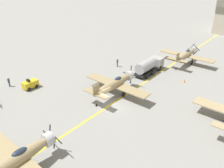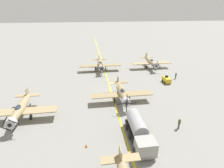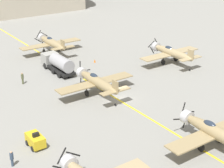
{
  "view_description": "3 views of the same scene",
  "coord_description": "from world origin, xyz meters",
  "px_view_note": "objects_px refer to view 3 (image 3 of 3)",
  "views": [
    {
      "loc": [
        18.29,
        -21.72,
        18.35
      ],
      "look_at": [
        0.29,
        0.2,
        3.73
      ],
      "focal_mm": 35.0,
      "sensor_mm": 36.0,
      "label": 1
    },
    {
      "loc": [
        4.79,
        33.45,
        17.46
      ],
      "look_at": [
        -0.3,
        -2.23,
        1.51
      ],
      "focal_mm": 28.0,
      "sensor_mm": 36.0,
      "label": 2
    },
    {
      "loc": [
        -27.77,
        -38.17,
        22.35
      ],
      "look_at": [
        -0.13,
        1.28,
        1.95
      ],
      "focal_mm": 60.0,
      "sensor_mm": 36.0,
      "label": 3
    }
  ],
  "objects_px": {
    "airplane_mid_center": "(97,82)",
    "ground_crew_walking": "(12,158)",
    "airplane_near_center": "(214,132)",
    "tow_tractor": "(35,140)",
    "airplane_far_center": "(52,43)",
    "airplane_mid_right": "(171,52)",
    "traffic_cone": "(95,61)",
    "fuel_tanker": "(58,63)",
    "ground_crew_inspecting": "(22,78)"
  },
  "relations": [
    {
      "from": "ground_crew_inspecting",
      "to": "airplane_near_center",
      "type": "bearing_deg",
      "value": -71.12
    },
    {
      "from": "airplane_mid_right",
      "to": "fuel_tanker",
      "type": "relative_size",
      "value": 1.5
    },
    {
      "from": "airplane_mid_center",
      "to": "tow_tractor",
      "type": "relative_size",
      "value": 4.62
    },
    {
      "from": "tow_tractor",
      "to": "ground_crew_walking",
      "type": "distance_m",
      "value": 4.03
    },
    {
      "from": "airplane_near_center",
      "to": "airplane_mid_center",
      "type": "bearing_deg",
      "value": 85.43
    },
    {
      "from": "airplane_far_center",
      "to": "airplane_near_center",
      "type": "bearing_deg",
      "value": -100.0
    },
    {
      "from": "ground_crew_walking",
      "to": "traffic_cone",
      "type": "xyz_separation_m",
      "value": [
        23.58,
        21.5,
        -0.68
      ]
    },
    {
      "from": "airplane_mid_center",
      "to": "ground_crew_walking",
      "type": "height_order",
      "value": "airplane_mid_center"
    },
    {
      "from": "airplane_mid_right",
      "to": "airplane_near_center",
      "type": "xyz_separation_m",
      "value": [
        -15.15,
        -22.71,
        0.0
      ]
    },
    {
      "from": "airplane_mid_right",
      "to": "ground_crew_inspecting",
      "type": "bearing_deg",
      "value": 179.71
    },
    {
      "from": "airplane_near_center",
      "to": "traffic_cone",
      "type": "distance_m",
      "value": 31.22
    },
    {
      "from": "tow_tractor",
      "to": "ground_crew_walking",
      "type": "relative_size",
      "value": 1.49
    },
    {
      "from": "ground_crew_walking",
      "to": "ground_crew_inspecting",
      "type": "distance_m",
      "value": 21.59
    },
    {
      "from": "airplane_mid_center",
      "to": "airplane_mid_right",
      "type": "relative_size",
      "value": 1.0
    },
    {
      "from": "airplane_mid_right",
      "to": "ground_crew_inspecting",
      "type": "distance_m",
      "value": 25.79
    },
    {
      "from": "airplane_mid_right",
      "to": "fuel_tanker",
      "type": "xyz_separation_m",
      "value": [
        -18.09,
        7.77,
        -0.5
      ]
    },
    {
      "from": "airplane_mid_center",
      "to": "fuel_tanker",
      "type": "bearing_deg",
      "value": 109.06
    },
    {
      "from": "airplane_far_center",
      "to": "ground_crew_inspecting",
      "type": "relative_size",
      "value": 6.48
    },
    {
      "from": "airplane_far_center",
      "to": "traffic_cone",
      "type": "distance_m",
      "value": 10.03
    },
    {
      "from": "airplane_mid_right",
      "to": "tow_tractor",
      "type": "height_order",
      "value": "airplane_mid_right"
    },
    {
      "from": "tow_tractor",
      "to": "traffic_cone",
      "type": "xyz_separation_m",
      "value": [
        20.11,
        19.44,
        -0.52
      ]
    },
    {
      "from": "ground_crew_walking",
      "to": "traffic_cone",
      "type": "height_order",
      "value": "ground_crew_walking"
    },
    {
      "from": "airplane_mid_right",
      "to": "traffic_cone",
      "type": "height_order",
      "value": "airplane_mid_right"
    },
    {
      "from": "airplane_mid_center",
      "to": "ground_crew_inspecting",
      "type": "height_order",
      "value": "airplane_mid_center"
    },
    {
      "from": "traffic_cone",
      "to": "tow_tractor",
      "type": "bearing_deg",
      "value": -135.97
    },
    {
      "from": "fuel_tanker",
      "to": "ground_crew_inspecting",
      "type": "relative_size",
      "value": 4.32
    },
    {
      "from": "ground_crew_walking",
      "to": "ground_crew_inspecting",
      "type": "bearing_deg",
      "value": 64.66
    },
    {
      "from": "airplane_mid_right",
      "to": "tow_tractor",
      "type": "distance_m",
      "value": 32.83
    },
    {
      "from": "fuel_tanker",
      "to": "ground_crew_inspecting",
      "type": "height_order",
      "value": "fuel_tanker"
    },
    {
      "from": "airplane_near_center",
      "to": "tow_tractor",
      "type": "distance_m",
      "value": 19.4
    },
    {
      "from": "airplane_far_center",
      "to": "traffic_cone",
      "type": "xyz_separation_m",
      "value": [
        3.8,
        -9.12,
        -1.74
      ]
    },
    {
      "from": "airplane_mid_center",
      "to": "airplane_mid_right",
      "type": "height_order",
      "value": "airplane_mid_center"
    },
    {
      "from": "tow_tractor",
      "to": "traffic_cone",
      "type": "relative_size",
      "value": 4.73
    },
    {
      "from": "airplane_mid_center",
      "to": "fuel_tanker",
      "type": "height_order",
      "value": "airplane_mid_center"
    },
    {
      "from": "ground_crew_walking",
      "to": "airplane_mid_right",
      "type": "bearing_deg",
      "value": 21.31
    },
    {
      "from": "ground_crew_walking",
      "to": "airplane_mid_center",
      "type": "bearing_deg",
      "value": 30.62
    },
    {
      "from": "airplane_mid_center",
      "to": "airplane_far_center",
      "type": "xyz_separation_m",
      "value": [
        3.35,
        20.9,
        -0.0
      ]
    },
    {
      "from": "tow_tractor",
      "to": "ground_crew_inspecting",
      "type": "height_order",
      "value": "ground_crew_inspecting"
    },
    {
      "from": "fuel_tanker",
      "to": "ground_crew_walking",
      "type": "distance_m",
      "value": 26.62
    },
    {
      "from": "airplane_mid_center",
      "to": "ground_crew_inspecting",
      "type": "bearing_deg",
      "value": 144.05
    },
    {
      "from": "tow_tractor",
      "to": "airplane_far_center",
      "type": "bearing_deg",
      "value": 60.27
    },
    {
      "from": "fuel_tanker",
      "to": "traffic_cone",
      "type": "xyz_separation_m",
      "value": [
        7.4,
        0.37,
        -1.24
      ]
    },
    {
      "from": "airplane_near_center",
      "to": "tow_tractor",
      "type": "xyz_separation_m",
      "value": [
        -15.65,
        11.41,
        -1.22
      ]
    },
    {
      "from": "airplane_far_center",
      "to": "fuel_tanker",
      "type": "relative_size",
      "value": 1.5
    },
    {
      "from": "fuel_tanker",
      "to": "tow_tractor",
      "type": "xyz_separation_m",
      "value": [
        -12.71,
        -19.07,
        -0.72
      ]
    },
    {
      "from": "tow_tractor",
      "to": "ground_crew_inspecting",
      "type": "relative_size",
      "value": 1.4
    },
    {
      "from": "airplane_mid_center",
      "to": "airplane_far_center",
      "type": "height_order",
      "value": "airplane_mid_center"
    },
    {
      "from": "tow_tractor",
      "to": "ground_crew_inspecting",
      "type": "distance_m",
      "value": 18.39
    },
    {
      "from": "airplane_far_center",
      "to": "tow_tractor",
      "type": "height_order",
      "value": "airplane_far_center"
    },
    {
      "from": "airplane_near_center",
      "to": "fuel_tanker",
      "type": "bearing_deg",
      "value": 82.91
    }
  ]
}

